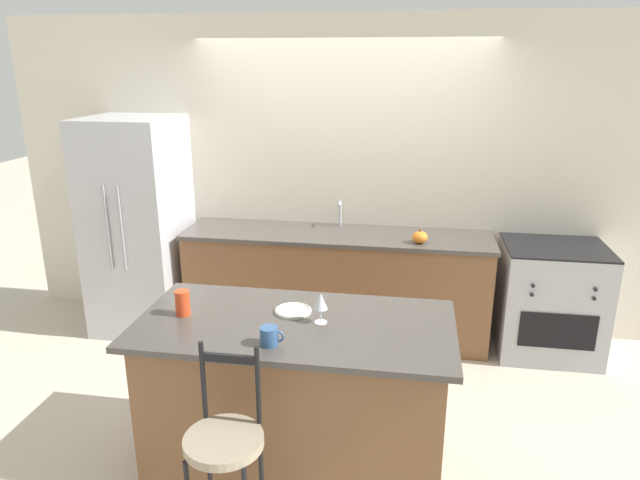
{
  "coord_description": "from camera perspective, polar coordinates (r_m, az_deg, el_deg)",
  "views": [
    {
      "loc": [
        0.61,
        -4.19,
        2.33
      ],
      "look_at": [
        0.0,
        -0.51,
        1.14
      ],
      "focal_mm": 32.0,
      "sensor_mm": 36.0,
      "label": 1
    }
  ],
  "objects": [
    {
      "name": "refrigerator",
      "position": [
        5.24,
        -17.65,
        1.38
      ],
      "size": [
        0.75,
        0.8,
        1.88
      ],
      "color": "#BCBCC1",
      "rests_on": "ground_plane"
    },
    {
      "name": "kitchen_island",
      "position": [
        3.42,
        -2.45,
        -15.28
      ],
      "size": [
        1.76,
        0.89,
        0.94
      ],
      "color": "brown",
      "rests_on": "ground_plane"
    },
    {
      "name": "ground_plane",
      "position": [
        4.84,
        0.98,
        -11.18
      ],
      "size": [
        18.0,
        18.0,
        0.0
      ],
      "primitive_type": "plane",
      "color": "beige"
    },
    {
      "name": "coffee_mug",
      "position": [
        2.94,
        -5.07,
        -9.55
      ],
      "size": [
        0.13,
        0.09,
        0.1
      ],
      "color": "#335689",
      "rests_on": "kitchen_island"
    },
    {
      "name": "pumpkin_decoration",
      "position": [
        4.59,
        9.95,
        0.28
      ],
      "size": [
        0.12,
        0.12,
        0.12
      ],
      "color": "orange",
      "rests_on": "back_counter"
    },
    {
      "name": "oven_range",
      "position": [
        5.03,
        22.01,
        -5.55
      ],
      "size": [
        0.79,
        0.69,
        0.92
      ],
      "color": "#ADAFB5",
      "rests_on": "ground_plane"
    },
    {
      "name": "bar_stool_near",
      "position": [
        2.89,
        -9.44,
        -20.69
      ],
      "size": [
        0.37,
        0.37,
        1.08
      ],
      "color": "black",
      "rests_on": "ground_plane"
    },
    {
      "name": "wine_glass",
      "position": [
        3.12,
        0.07,
        -6.21
      ],
      "size": [
        0.08,
        0.08,
        0.18
      ],
      "color": "white",
      "rests_on": "kitchen_island"
    },
    {
      "name": "wall_back",
      "position": [
        5.02,
        2.23,
        6.35
      ],
      "size": [
        6.0,
        0.07,
        2.7
      ],
      "color": "beige",
      "rests_on": "ground_plane"
    },
    {
      "name": "sink_faucet",
      "position": [
        4.97,
        2.01,
        2.94
      ],
      "size": [
        0.02,
        0.13,
        0.22
      ],
      "color": "#ADAFB5",
      "rests_on": "back_counter"
    },
    {
      "name": "dinner_plate",
      "position": [
        3.3,
        -2.71,
        -7.06
      ],
      "size": [
        0.21,
        0.21,
        0.02
      ],
      "color": "beige",
      "rests_on": "kitchen_island"
    },
    {
      "name": "back_counter",
      "position": [
        4.97,
        1.64,
        -4.38
      ],
      "size": [
        2.6,
        0.67,
        0.94
      ],
      "color": "brown",
      "rests_on": "ground_plane"
    },
    {
      "name": "tumbler_cup",
      "position": [
        3.33,
        -13.58,
        -6.13
      ],
      "size": [
        0.08,
        0.08,
        0.15
      ],
      "color": "red",
      "rests_on": "kitchen_island"
    }
  ]
}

